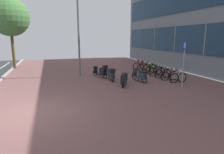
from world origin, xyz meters
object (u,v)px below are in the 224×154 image
(scooter_mid, at_px, (140,76))
(bicycle_rack_07, at_px, (140,66))
(bicycle_rack_01, at_px, (169,76))
(scooter_extra, at_px, (124,80))
(bicycle_rack_05, at_px, (149,68))
(bicycle_rack_06, at_px, (144,67))
(scooter_near, at_px, (112,75))
(bicycle_rack_02, at_px, (163,74))
(bicycle_rack_03, at_px, (157,72))
(scooter_far, at_px, (102,72))
(bicycle_rack_00, at_px, (178,78))
(lamp_post, at_px, (79,33))
(bicycle_rack_04, at_px, (154,70))
(parking_sign, at_px, (184,59))
(street_tree, at_px, (10,17))

(scooter_mid, bearing_deg, bicycle_rack_07, 63.97)
(bicycle_rack_01, relative_size, scooter_extra, 0.84)
(bicycle_rack_05, relative_size, bicycle_rack_06, 1.05)
(bicycle_rack_06, bearing_deg, scooter_mid, -120.70)
(scooter_near, bearing_deg, bicycle_rack_06, 35.26)
(bicycle_rack_02, relative_size, bicycle_rack_03, 0.97)
(scooter_far, bearing_deg, scooter_extra, -77.54)
(bicycle_rack_07, bearing_deg, bicycle_rack_03, -91.83)
(bicycle_rack_00, relative_size, bicycle_rack_03, 0.97)
(bicycle_rack_05, relative_size, bicycle_rack_07, 1.02)
(bicycle_rack_02, relative_size, lamp_post, 0.23)
(scooter_mid, distance_m, scooter_far, 3.03)
(bicycle_rack_03, height_order, bicycle_rack_06, bicycle_rack_06)
(bicycle_rack_06, distance_m, scooter_extra, 5.77)
(scooter_near, bearing_deg, bicycle_rack_02, -4.87)
(bicycle_rack_04, relative_size, bicycle_rack_05, 0.90)
(parking_sign, bearing_deg, bicycle_rack_07, 87.12)
(scooter_far, bearing_deg, bicycle_rack_00, -35.39)
(bicycle_rack_01, relative_size, bicycle_rack_07, 0.92)
(bicycle_rack_06, height_order, scooter_mid, bicycle_rack_06)
(bicycle_rack_04, distance_m, street_tree, 13.88)
(bicycle_rack_07, relative_size, street_tree, 0.22)
(bicycle_rack_02, relative_size, scooter_extra, 0.86)
(bicycle_rack_07, bearing_deg, bicycle_rack_01, -90.56)
(bicycle_rack_00, xyz_separation_m, scooter_far, (-4.44, 3.15, 0.11))
(bicycle_rack_01, distance_m, lamp_post, 7.31)
(bicycle_rack_04, bearing_deg, street_tree, 149.13)
(parking_sign, distance_m, street_tree, 15.68)
(bicycle_rack_07, xyz_separation_m, scooter_extra, (-3.69, -5.22, 0.04))
(bicycle_rack_06, height_order, bicycle_rack_07, bicycle_rack_07)
(scooter_near, bearing_deg, bicycle_rack_03, 6.67)
(bicycle_rack_00, relative_size, bicycle_rack_04, 1.04)
(bicycle_rack_00, relative_size, bicycle_rack_01, 1.03)
(bicycle_rack_07, distance_m, scooter_near, 5.32)
(scooter_far, xyz_separation_m, lamp_post, (-1.46, 1.04, 2.85))
(bicycle_rack_06, relative_size, parking_sign, 0.50)
(bicycle_rack_02, distance_m, scooter_far, 4.56)
(scooter_extra, bearing_deg, bicycle_rack_01, 8.33)
(bicycle_rack_03, height_order, bicycle_rack_04, bicycle_rack_03)
(bicycle_rack_00, height_order, bicycle_rack_07, bicycle_rack_07)
(bicycle_rack_02, height_order, scooter_near, bicycle_rack_02)
(bicycle_rack_04, distance_m, scooter_near, 4.21)
(scooter_mid, height_order, parking_sign, parking_sign)
(bicycle_rack_07, relative_size, scooter_far, 0.82)
(parking_sign, relative_size, street_tree, 0.42)
(bicycle_rack_02, bearing_deg, scooter_near, 175.13)
(bicycle_rack_06, relative_size, scooter_near, 0.82)
(bicycle_rack_03, height_order, scooter_mid, bicycle_rack_03)
(lamp_post, bearing_deg, bicycle_rack_05, -2.79)
(bicycle_rack_01, xyz_separation_m, bicycle_rack_07, (0.05, 4.68, 0.02))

